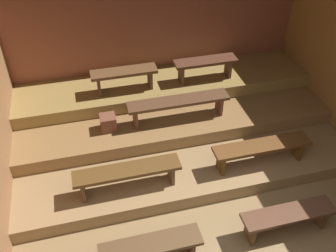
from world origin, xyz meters
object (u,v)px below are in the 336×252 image
object	(u,v)px
bench_middle_center	(178,103)
bench_upper_right	(205,64)
bench_floor_left	(151,247)
bench_lower_left	(127,173)
wooden_crate_middle	(108,122)
bench_lower_right	(262,148)
bench_upper_left	(124,75)
bench_floor_right	(288,216)

from	to	relation	value
bench_middle_center	bench_upper_right	distance (m)	1.07
bench_floor_left	bench_lower_left	distance (m)	1.13
bench_upper_right	wooden_crate_middle	bearing A→B (deg)	-159.02
bench_upper_right	bench_floor_left	bearing A→B (deg)	-119.53
bench_middle_center	bench_floor_left	bearing A→B (deg)	-113.56
bench_lower_right	bench_upper_right	world-z (taller)	bench_upper_right
bench_floor_left	bench_middle_center	size ratio (longest dim) A/B	0.75
bench_lower_right	bench_upper_right	distance (m)	1.97
bench_floor_left	bench_upper_right	distance (m)	3.52
bench_lower_left	wooden_crate_middle	xyz separation A→B (m)	(-0.12, 1.16, 0.05)
bench_lower_right	bench_upper_left	xyz separation A→B (m)	(-1.79, 1.90, 0.46)
bench_floor_left	bench_lower_right	distance (m)	2.29
bench_lower_left	bench_upper_right	distance (m)	2.65
bench_upper_left	bench_lower_left	bearing A→B (deg)	-98.85
wooden_crate_middle	bench_floor_left	bearing A→B (deg)	-84.57
bench_lower_left	bench_upper_right	size ratio (longest dim) A/B	1.33
bench_upper_right	bench_upper_left	bearing A→B (deg)	180.00
bench_floor_right	bench_lower_left	distance (m)	2.29
bench_upper_left	wooden_crate_middle	size ratio (longest dim) A/B	4.52
bench_middle_center	bench_lower_left	bearing A→B (deg)	-133.32
bench_middle_center	wooden_crate_middle	distance (m)	1.21
bench_lower_left	bench_lower_right	distance (m)	2.09
bench_floor_right	bench_upper_right	xyz separation A→B (m)	(-0.20, 3.00, 0.71)
bench_lower_right	bench_middle_center	world-z (taller)	bench_middle_center
bench_floor_left	bench_upper_right	bearing A→B (deg)	60.47
bench_floor_right	wooden_crate_middle	bearing A→B (deg)	133.03
bench_floor_right	wooden_crate_middle	size ratio (longest dim) A/B	5.06
bench_upper_right	wooden_crate_middle	distance (m)	2.09
bench_lower_right	bench_floor_left	bearing A→B (deg)	-151.06
bench_lower_left	wooden_crate_middle	bearing A→B (deg)	95.88
bench_upper_right	bench_lower_right	bearing A→B (deg)	-81.15
bench_lower_right	bench_upper_right	size ratio (longest dim) A/B	1.33
bench_floor_right	bench_middle_center	world-z (taller)	bench_middle_center
bench_floor_left	bench_floor_right	size ratio (longest dim) A/B	1.00
bench_middle_center	wooden_crate_middle	world-z (taller)	bench_middle_center
bench_upper_left	wooden_crate_middle	xyz separation A→B (m)	(-0.42, -0.73, -0.42)
bench_lower_right	bench_middle_center	xyz separation A→B (m)	(-1.02, 1.14, 0.24)
bench_lower_right	bench_middle_center	size ratio (longest dim) A/B	0.89
bench_floor_left	bench_floor_right	distance (m)	1.90
bench_middle_center	bench_floor_right	bearing A→B (deg)	-67.62
bench_lower_left	bench_middle_center	world-z (taller)	bench_middle_center
bench_upper_left	bench_upper_right	distance (m)	1.50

